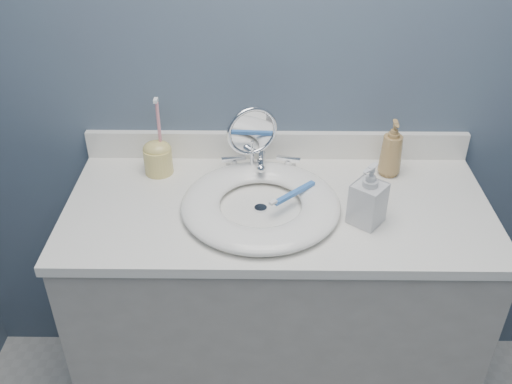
{
  "coord_description": "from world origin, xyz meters",
  "views": [
    {
      "loc": [
        -0.05,
        -0.37,
        1.82
      ],
      "look_at": [
        -0.06,
        0.94,
        0.94
      ],
      "focal_mm": 40.0,
      "sensor_mm": 36.0,
      "label": 1
    }
  ],
  "objects_px": {
    "soap_bottle_amber": "(392,148)",
    "soap_bottle_clear": "(369,194)",
    "toothbrush_holder": "(158,156)",
    "makeup_mirror": "(252,139)"
  },
  "relations": [
    {
      "from": "makeup_mirror",
      "to": "toothbrush_holder",
      "type": "relative_size",
      "value": 0.92
    },
    {
      "from": "makeup_mirror",
      "to": "soap_bottle_clear",
      "type": "height_order",
      "value": "makeup_mirror"
    },
    {
      "from": "soap_bottle_clear",
      "to": "soap_bottle_amber",
      "type": "bearing_deg",
      "value": 105.59
    },
    {
      "from": "toothbrush_holder",
      "to": "makeup_mirror",
      "type": "bearing_deg",
      "value": -2.95
    },
    {
      "from": "soap_bottle_amber",
      "to": "soap_bottle_clear",
      "type": "xyz_separation_m",
      "value": [
        -0.11,
        -0.25,
        -0.0
      ]
    },
    {
      "from": "soap_bottle_amber",
      "to": "toothbrush_holder",
      "type": "bearing_deg",
      "value": -179.06
    },
    {
      "from": "soap_bottle_amber",
      "to": "toothbrush_holder",
      "type": "distance_m",
      "value": 0.71
    },
    {
      "from": "soap_bottle_clear",
      "to": "toothbrush_holder",
      "type": "bearing_deg",
      "value": -163.39
    },
    {
      "from": "makeup_mirror",
      "to": "toothbrush_holder",
      "type": "xyz_separation_m",
      "value": [
        -0.29,
        0.01,
        -0.07
      ]
    },
    {
      "from": "makeup_mirror",
      "to": "soap_bottle_clear",
      "type": "relative_size",
      "value": 1.28
    }
  ]
}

